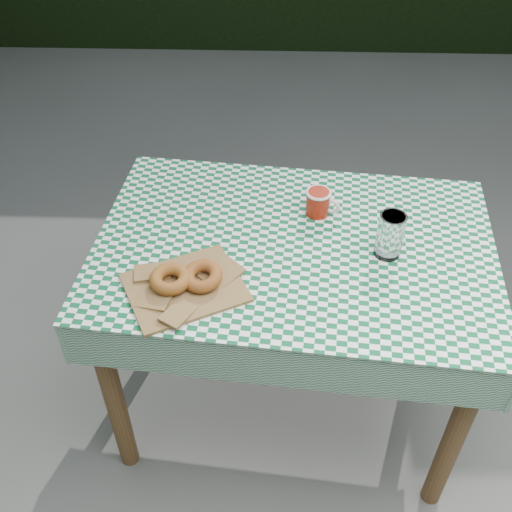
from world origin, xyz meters
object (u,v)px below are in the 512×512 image
at_px(paper_bag, 185,287).
at_px(drinking_glass, 390,235).
at_px(table, 289,331).
at_px(coffee_mug, 318,203).

bearing_deg(paper_bag, drinking_glass, 15.99).
xyz_separation_m(paper_bag, drinking_glass, (0.55, 0.16, 0.06)).
distance_m(table, paper_bag, 0.52).
bearing_deg(coffee_mug, drinking_glass, -20.20).
bearing_deg(drinking_glass, table, 173.74).
bearing_deg(drinking_glass, paper_bag, -164.01).
bearing_deg(coffee_mug, table, -92.74).
xyz_separation_m(paper_bag, coffee_mug, (0.36, 0.33, 0.03)).
xyz_separation_m(table, paper_bag, (-0.29, -0.19, 0.39)).
relative_size(table, coffee_mug, 7.85).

